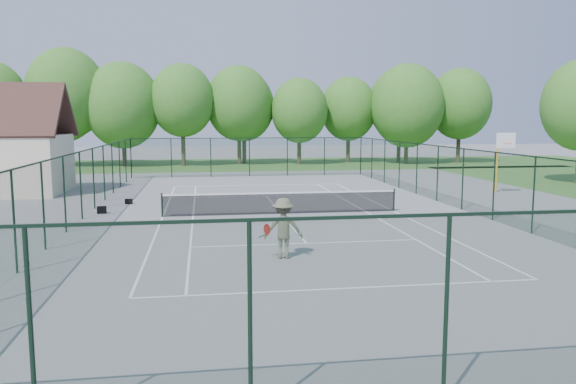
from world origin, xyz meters
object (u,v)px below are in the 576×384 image
tennis_net (282,202)px  sports_bag_a (102,210)px  tennis_player (283,228)px  basketball_goal (502,151)px

tennis_net → sports_bag_a: tennis_net is taller
tennis_net → sports_bag_a: 8.53m
sports_bag_a → tennis_player: (7.27, -9.81, 0.80)m
basketball_goal → tennis_net: bearing=-159.1°
tennis_player → tennis_net: bearing=82.3°
tennis_net → tennis_player: 8.47m
tennis_net → basketball_goal: 15.14m
tennis_net → sports_bag_a: bearing=170.4°
tennis_net → tennis_player: (-1.13, -8.38, 0.39)m
tennis_net → basketball_goal: size_ratio=3.04×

